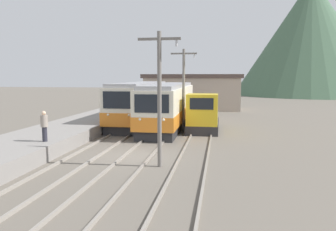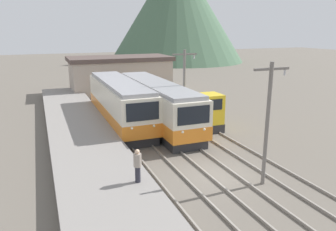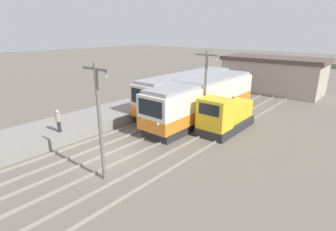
{
  "view_description": "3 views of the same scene",
  "coord_description": "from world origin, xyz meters",
  "px_view_note": "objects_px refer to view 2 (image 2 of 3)",
  "views": [
    {
      "loc": [
        4.54,
        -16.99,
        4.34
      ],
      "look_at": [
        0.72,
        6.64,
        1.43
      ],
      "focal_mm": 35.0,
      "sensor_mm": 36.0,
      "label": 1
    },
    {
      "loc": [
        -8.71,
        -14.7,
        7.88
      ],
      "look_at": [
        -0.51,
        5.96,
        1.98
      ],
      "focal_mm": 35.0,
      "sensor_mm": 36.0,
      "label": 2
    },
    {
      "loc": [
        12.53,
        -9.4,
        7.76
      ],
      "look_at": [
        0.27,
        5.22,
        1.58
      ],
      "focal_mm": 28.0,
      "sensor_mm": 36.0,
      "label": 3
    }
  ],
  "objects_px": {
    "commuter_train_center": "(156,105)",
    "commuter_train_left": "(120,104)",
    "catenary_mast_near": "(268,120)",
    "person_on_platform": "(138,164)",
    "catenary_mast_mid": "(184,87)",
    "shunting_locomotive": "(197,112)"
  },
  "relations": [
    {
      "from": "commuter_train_center",
      "to": "shunting_locomotive",
      "type": "bearing_deg",
      "value": -27.44
    },
    {
      "from": "commuter_train_center",
      "to": "catenary_mast_near",
      "type": "xyz_separation_m",
      "value": [
        1.51,
        -12.34,
        1.8
      ]
    },
    {
      "from": "catenary_mast_near",
      "to": "person_on_platform",
      "type": "height_order",
      "value": "catenary_mast_near"
    },
    {
      "from": "commuter_train_center",
      "to": "commuter_train_left",
      "type": "bearing_deg",
      "value": 155.59
    },
    {
      "from": "commuter_train_center",
      "to": "catenary_mast_near",
      "type": "bearing_deg",
      "value": -83.03
    },
    {
      "from": "commuter_train_center",
      "to": "catenary_mast_mid",
      "type": "xyz_separation_m",
      "value": [
        1.51,
        -2.28,
        1.8
      ]
    },
    {
      "from": "commuter_train_left",
      "to": "catenary_mast_near",
      "type": "bearing_deg",
      "value": -72.44
    },
    {
      "from": "commuter_train_left",
      "to": "catenary_mast_mid",
      "type": "bearing_deg",
      "value": -39.5
    },
    {
      "from": "commuter_train_center",
      "to": "catenary_mast_near",
      "type": "relative_size",
      "value": 2.24
    },
    {
      "from": "commuter_train_left",
      "to": "shunting_locomotive",
      "type": "relative_size",
      "value": 2.26
    },
    {
      "from": "catenary_mast_mid",
      "to": "catenary_mast_near",
      "type": "bearing_deg",
      "value": -90.0
    },
    {
      "from": "commuter_train_left",
      "to": "commuter_train_center",
      "type": "distance_m",
      "value": 3.08
    },
    {
      "from": "commuter_train_left",
      "to": "catenary_mast_near",
      "type": "distance_m",
      "value": 14.39
    },
    {
      "from": "commuter_train_left",
      "to": "shunting_locomotive",
      "type": "xyz_separation_m",
      "value": [
        5.8,
        -2.83,
        -0.53
      ]
    },
    {
      "from": "person_on_platform",
      "to": "catenary_mast_near",
      "type": "bearing_deg",
      "value": -8.89
    },
    {
      "from": "shunting_locomotive",
      "to": "person_on_platform",
      "type": "height_order",
      "value": "shunting_locomotive"
    },
    {
      "from": "commuter_train_center",
      "to": "person_on_platform",
      "type": "xyz_separation_m",
      "value": [
        -4.98,
        -11.33,
        0.01
      ]
    },
    {
      "from": "catenary_mast_mid",
      "to": "person_on_platform",
      "type": "xyz_separation_m",
      "value": [
        -6.49,
        -9.05,
        -1.78
      ]
    },
    {
      "from": "shunting_locomotive",
      "to": "catenary_mast_near",
      "type": "bearing_deg",
      "value": -97.87
    },
    {
      "from": "commuter_train_left",
      "to": "commuter_train_center",
      "type": "relative_size",
      "value": 0.92
    },
    {
      "from": "person_on_platform",
      "to": "commuter_train_left",
      "type": "bearing_deg",
      "value": 80.17
    },
    {
      "from": "catenary_mast_near",
      "to": "catenary_mast_mid",
      "type": "height_order",
      "value": "same"
    }
  ]
}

